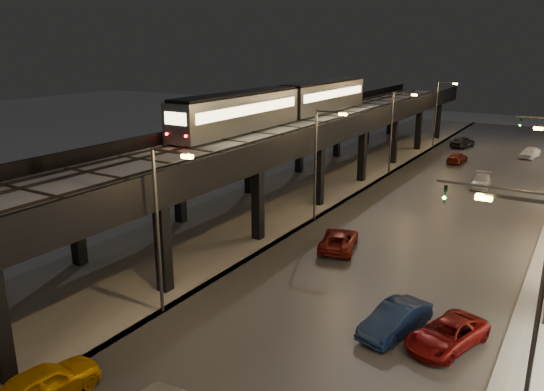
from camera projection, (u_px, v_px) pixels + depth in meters
The scene contains 21 objects.
road_surface at pixel (428, 223), 42.51m from camera, with size 17.00×120.00×0.06m, color #46474D.
under_viaduct_pavement at pixel (283, 198), 49.24m from camera, with size 11.00×120.00×0.06m, color #9FA1A8.
elevated_viaduct at pixel (264, 144), 45.10m from camera, with size 9.00×100.00×6.30m.
viaduct_trackbed at pixel (265, 135), 44.99m from camera, with size 8.40×100.00×0.32m.
viaduct_parapet_streetside at pixel (311, 134), 42.71m from camera, with size 0.30×100.00×1.10m, color black.
viaduct_parapet_far at pixel (224, 126), 47.05m from camera, with size 0.30×100.00×1.10m, color black.
streetlight_left_1 at pixel (161, 221), 26.95m from camera, with size 2.57×0.28×9.00m.
streetlight_right_1 at pixel (531, 303), 18.40m from camera, with size 2.56×0.28×9.00m.
streetlight_left_2 at pixel (319, 158), 41.73m from camera, with size 2.57×0.28×9.00m.
streetlight_left_3 at pixel (394, 128), 56.51m from camera, with size 2.57×0.28×9.00m.
streetlight_left_4 at pixel (438, 110), 71.30m from camera, with size 2.57×0.28×9.00m.
traffic_light_rig_a at pixel (530, 239), 26.43m from camera, with size 6.10×0.34×7.00m.
subway_train at pixel (287, 103), 52.37m from camera, with size 2.75×33.13×3.28m.
car_taxi at pixel (45, 385), 21.21m from camera, with size 1.81×4.50×1.53m, color #EEA900.
car_mid_silver at pixel (339, 241), 36.91m from camera, with size 2.26×4.90×1.36m, color maroon.
car_mid_dark at pixel (457, 158), 63.62m from camera, with size 1.70×4.19×1.21m, color maroon.
car_far_white at pixel (462, 142), 72.94m from camera, with size 1.82×4.53×1.54m, color black.
car_onc_silver at pixel (395, 320), 26.16m from camera, with size 1.59×4.57×1.50m, color #0F1E46.
car_onc_dark at pixel (447, 335), 25.03m from camera, with size 2.16×4.69×1.30m, color maroon.
car_onc_white at pixel (481, 182), 52.86m from camera, with size 1.75×4.30×1.25m, color silver.
car_onc_red at pixel (530, 153), 66.19m from camera, with size 1.68×4.17×1.42m, color white.
Camera 1 is at (17.66, -5.89, 13.94)m, focal length 35.00 mm.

